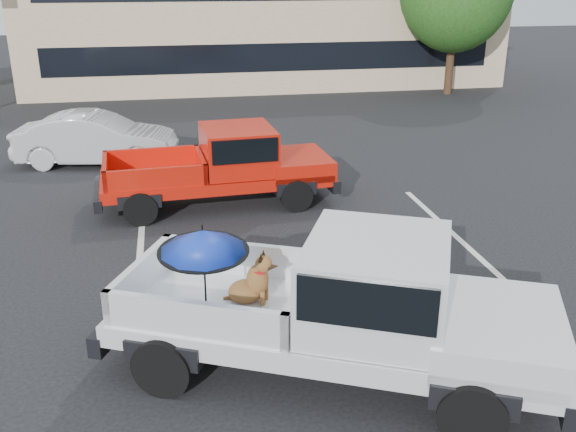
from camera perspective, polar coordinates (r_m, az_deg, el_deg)
name	(u,v)px	position (r m, az deg, el deg)	size (l,w,h in m)	color
ground	(329,295)	(10.30, 3.63, -7.00)	(90.00, 90.00, 0.00)	black
stripe_left	(140,257)	(11.85, -13.04, -3.58)	(0.12, 5.00, 0.01)	silver
stripe_right	(453,233)	(12.96, 14.43, -1.51)	(0.12, 5.00, 0.01)	silver
motel_building	(260,7)	(30.12, -2.47, 18.08)	(20.40, 8.40, 6.30)	tan
silver_pickup	(355,302)	(7.94, 5.97, -7.64)	(5.99, 4.16, 2.06)	black
red_pickup	(231,163)	(13.96, -5.05, 4.75)	(5.22, 2.16, 1.69)	black
silver_sedan	(96,139)	(17.61, -16.68, 6.59)	(1.43, 4.10, 1.35)	silver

